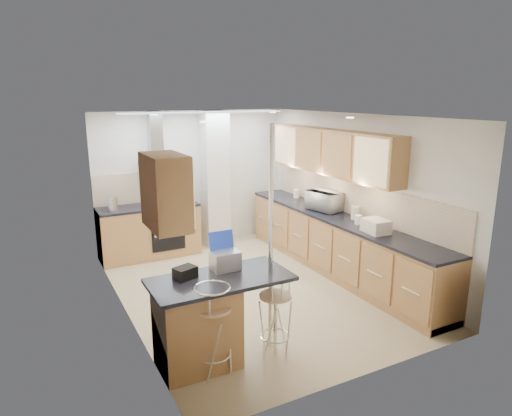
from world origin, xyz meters
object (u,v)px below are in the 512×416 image
bar_stool_near (213,330)px  bar_stool_end (275,315)px  laptop (225,260)px  microwave (325,201)px  bread_bin (376,226)px

bar_stool_near → bar_stool_end: 0.74m
laptop → bar_stool_near: laptop is taller
microwave → bread_bin: size_ratio=1.61×
bar_stool_end → bread_bin: 2.18m
bar_stool_end → microwave: bearing=-39.2°
microwave → bar_stool_near: size_ratio=0.59×
microwave → bar_stool_near: microwave is taller
bar_stool_near → bar_stool_end: bar_stool_near is taller
microwave → bar_stool_end: bearing=122.2°
bread_bin → bar_stool_near: bearing=-161.0°
bar_stool_near → bread_bin: bread_bin is taller
laptop → bread_bin: laptop is taller
bread_bin → laptop: bearing=-168.0°
laptop → bar_stool_near: bearing=-129.5°
bar_stool_near → bread_bin: bearing=-9.7°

